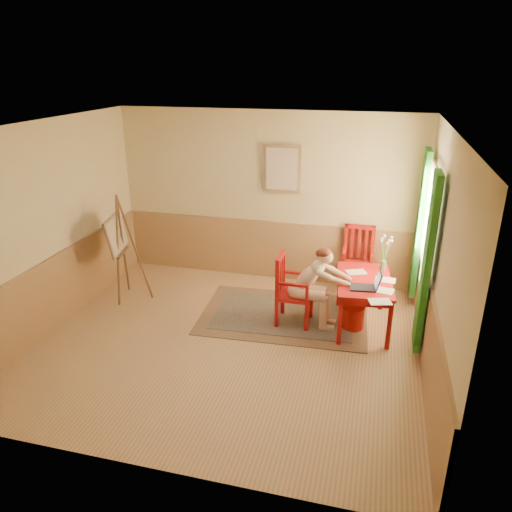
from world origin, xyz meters
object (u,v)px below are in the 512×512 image
(chair_left, at_px, (291,290))
(chair_back, at_px, (358,261))
(table, at_px, (364,285))
(figure, at_px, (313,283))
(laptop, at_px, (368,285))
(easel, at_px, (119,238))

(chair_left, height_order, chair_back, chair_back)
(table, height_order, figure, figure)
(figure, distance_m, laptop, 0.75)
(figure, height_order, easel, easel)
(laptop, relative_size, easel, 0.25)
(easel, bearing_deg, chair_left, -2.79)
(table, distance_m, chair_left, 1.00)
(chair_back, distance_m, laptop, 1.41)
(chair_left, height_order, figure, figure)
(chair_back, height_order, easel, easel)
(chair_back, bearing_deg, table, -82.39)
(chair_left, relative_size, chair_back, 0.95)
(chair_left, xyz_separation_m, figure, (0.30, -0.01, 0.14))
(easel, bearing_deg, chair_back, 17.45)
(chair_back, xyz_separation_m, easel, (-3.53, -1.11, 0.45))
(figure, xyz_separation_m, easel, (-2.99, 0.14, 0.34))
(chair_left, distance_m, laptop, 1.07)
(table, distance_m, figure, 0.70)
(table, bearing_deg, chair_back, 97.61)
(table, xyz_separation_m, figure, (-0.68, -0.16, 0.02))
(table, distance_m, chair_back, 1.10)
(chair_left, height_order, easel, easel)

